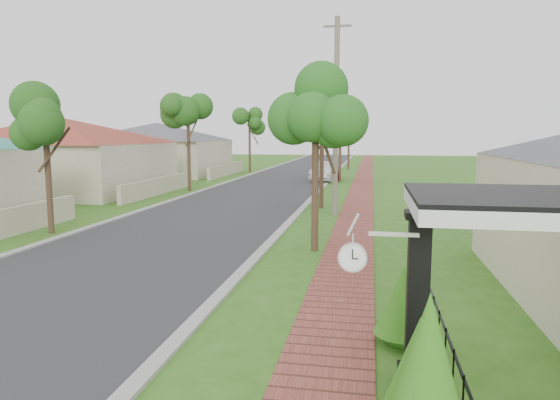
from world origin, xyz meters
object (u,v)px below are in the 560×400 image
Objects in this scene: parked_car_red at (327,170)px; station_clock at (356,255)px; porch_post at (417,309)px; utility_pole at (336,117)px; near_tree at (316,115)px; parked_car_white at (325,172)px.

station_clock is at bearing -89.04° from parked_car_red.
porch_post is 2.40× the size of station_clock.
utility_pole reaches higher than station_clock.
near_tree is at bearing 100.09° from station_clock.
utility_pole reaches higher than parked_car_red.
near_tree is 0.61× the size of utility_pole.
parked_car_white is 31.64m from station_clock.
parked_car_white is 0.52× the size of utility_pole.
parked_car_red is 1.04× the size of parked_car_white.
station_clock is (3.29, -32.98, 1.16)m from parked_car_red.
porch_post reaches higher than station_clock.
porch_post is 8.86m from near_tree.
porch_post is 15.54m from utility_pole.
porch_post is at bearing 25.07° from station_clock.
parked_car_white is at bearing 95.98° from station_clock.
parked_car_white is (-4.15, 31.05, -0.39)m from porch_post.
porch_post is 0.30× the size of utility_pole.
porch_post is 31.32m from parked_car_white.
parked_car_red is (-4.15, 32.58, -0.33)m from porch_post.
utility_pole is at bearing -76.31° from parked_car_white.
station_clock reaches higher than parked_car_red.
parked_car_white is at bearing 97.61° from porch_post.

